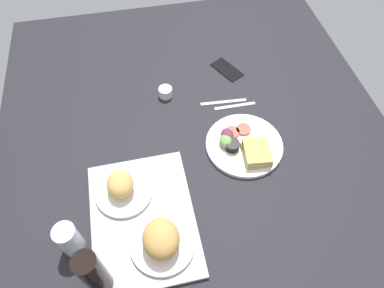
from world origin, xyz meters
TOP-DOWN VIEW (x-y plane):
  - ground_plane at (0.00, 0.00)cm, footprint 190.00×150.00cm
  - serving_tray at (-21.49, 23.93)cm, footprint 45.49×33.67cm
  - bread_plate_near at (-31.65, 19.04)cm, footprint 19.98×19.98cm
  - bread_plate_far at (-11.09, 29.23)cm, footprint 19.07×19.07cm
  - plate_with_salad at (-0.89, -15.97)cm, footprint 28.52×28.52cm
  - drinking_glass at (-26.26, 45.69)cm, footprint 6.73×6.73cm
  - soda_bottle at (-39.46, 37.71)cm, footprint 6.40×6.40cm
  - espresso_cup at (31.16, 8.24)cm, footprint 5.60×5.60cm
  - fork at (19.77, -18.38)cm, footprint 1.53×17.01cm
  - knife at (22.77, -14.38)cm, footprint 2.62×19.05cm
  - cell_phone at (40.96, -20.60)cm, footprint 16.09×13.22cm

SIDE VIEW (x-z plane):
  - ground_plane at x=0.00cm, z-range -3.00..0.00cm
  - fork at x=19.77cm, z-range 0.00..0.50cm
  - knife at x=22.77cm, z-range 0.00..0.50cm
  - cell_phone at x=40.96cm, z-range 0.00..0.80cm
  - serving_tray at x=-21.49cm, z-range 0.00..1.60cm
  - plate_with_salad at x=-0.89cm, z-range -0.99..4.41cm
  - espresso_cup at x=31.16cm, z-range 0.00..4.00cm
  - bread_plate_far at x=-11.09cm, z-range 0.42..8.74cm
  - bread_plate_near at x=-31.65cm, z-range 0.73..10.87cm
  - drinking_glass at x=-26.26cm, z-range 0.00..12.82cm
  - soda_bottle at x=-39.46cm, z-range 0.00..23.25cm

